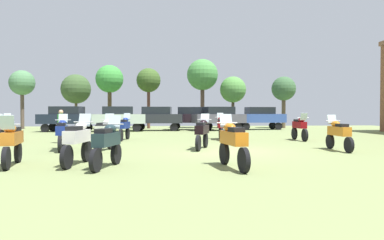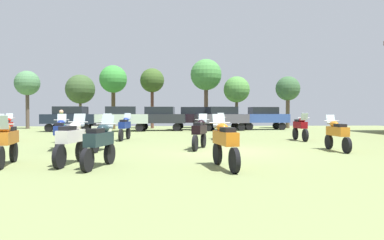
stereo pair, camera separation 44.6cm
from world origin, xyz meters
TOP-DOWN VIEW (x-y plane):
  - ground_plane at (0.00, 0.00)m, footprint 44.00×52.00m
  - motorcycle_1 at (-3.97, -4.11)m, footprint 0.73×2.06m
  - motorcycle_2 at (0.84, 5.82)m, footprint 0.62×2.21m
  - motorcycle_3 at (4.62, -0.30)m, footprint 0.62×2.22m
  - motorcycle_4 at (-4.72, 0.24)m, footprint 0.68×2.12m
  - motorcycle_5 at (-4.53, 5.77)m, footprint 0.64×2.22m
  - motorcycle_6 at (-0.51, -4.43)m, footprint 0.66×2.24m
  - motorcycle_7 at (-0.79, 0.66)m, footprint 0.85×2.14m
  - motorcycle_8 at (5.04, 4.87)m, footprint 0.62×2.15m
  - motorcycle_9 at (-6.71, -3.58)m, footprint 0.70×2.15m
  - motorcycle_10 at (-10.83, 5.64)m, footprint 0.67×2.19m
  - motorcycle_11 at (-6.50, 0.71)m, footprint 0.71×2.27m
  - motorcycle_12 at (-4.90, -3.50)m, footprint 0.65×2.17m
  - car_1 at (6.19, 17.11)m, footprint 4.39×2.04m
  - car_2 at (-2.90, 16.03)m, footprint 4.47×2.25m
  - car_3 at (2.27, 15.64)m, footprint 4.57×2.60m
  - car_4 at (0.16, 17.17)m, footprint 4.53×2.45m
  - car_5 at (-9.97, 14.92)m, footprint 4.46×2.24m
  - car_6 at (-6.01, 14.98)m, footprint 4.44×2.18m
  - person_1 at (-7.47, 4.12)m, footprint 0.37×0.37m
  - tree_1 at (1.45, 20.60)m, footprint 3.03×3.03m
  - tree_2 at (-10.61, 20.55)m, footprint 2.78×2.78m
  - tree_3 at (9.34, 19.94)m, footprint 2.35×2.35m
  - tree_4 at (4.37, 20.14)m, footprint 2.53×2.53m
  - tree_5 at (-15.38, 20.16)m, footprint 2.29×2.29m
  - tree_6 at (-3.76, 20.22)m, footprint 2.29×2.29m
  - tree_7 at (-7.24, 18.98)m, footprint 2.51×2.51m

SIDE VIEW (x-z plane):
  - ground_plane at x=0.00m, z-range 0.00..0.02m
  - motorcycle_3 at x=4.62m, z-range 0.01..1.45m
  - motorcycle_1 at x=-3.97m, z-range 0.00..1.46m
  - motorcycle_9 at x=-6.71m, z-range 0.01..1.47m
  - motorcycle_11 at x=-6.50m, z-range 0.01..1.48m
  - motorcycle_7 at x=-0.79m, z-range 0.01..1.49m
  - motorcycle_4 at x=-4.72m, z-range 0.00..1.50m
  - motorcycle_10 at x=-10.83m, z-range 0.01..1.49m
  - motorcycle_6 at x=-0.51m, z-range 0.01..1.50m
  - motorcycle_5 at x=-4.53m, z-range 0.01..1.50m
  - motorcycle_12 at x=-4.90m, z-range 0.00..1.50m
  - motorcycle_8 at x=5.04m, z-range 0.00..1.51m
  - motorcycle_2 at x=0.84m, z-range 0.00..1.52m
  - person_1 at x=-7.47m, z-range 0.16..1.82m
  - car_1 at x=6.19m, z-range 0.19..2.19m
  - car_2 at x=-2.90m, z-range 0.19..2.19m
  - car_3 at x=2.27m, z-range 0.19..2.19m
  - car_4 at x=0.16m, z-range 0.19..2.19m
  - car_5 at x=-9.97m, z-range 0.19..2.19m
  - car_6 at x=-6.01m, z-range 0.19..2.19m
  - tree_4 at x=4.37m, z-range 1.23..6.24m
  - tree_2 at x=-10.61m, z-range 1.18..6.31m
  - tree_3 at x=9.34m, z-range 1.28..6.31m
  - tree_5 at x=-15.38m, z-range 1.51..6.93m
  - tree_7 at x=-7.24m, z-range 1.60..7.43m
  - tree_6 at x=-3.76m, z-range 1.67..7.41m
  - tree_1 at x=1.45m, z-range 1.80..8.51m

